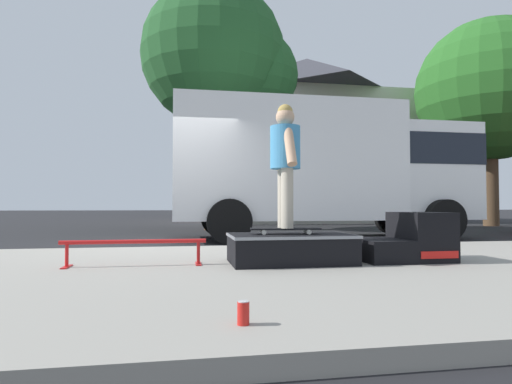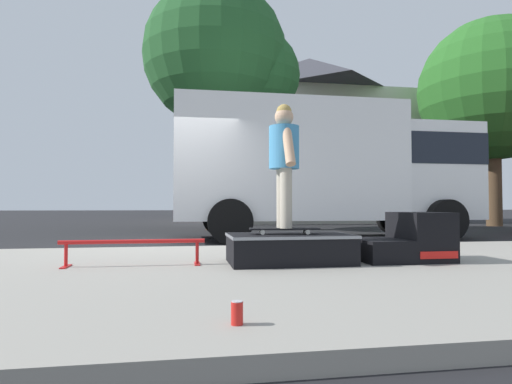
% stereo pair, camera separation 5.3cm
% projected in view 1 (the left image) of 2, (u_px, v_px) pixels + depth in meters
% --- Properties ---
extents(ground_plane, '(140.00, 140.00, 0.00)m').
position_uv_depth(ground_plane, '(172.00, 251.00, 7.13)').
color(ground_plane, black).
extents(sidewalk_slab, '(50.00, 5.00, 0.12)m').
position_uv_depth(sidewalk_slab, '(166.00, 276.00, 4.18)').
color(sidewalk_slab, gray).
rests_on(sidewalk_slab, ground).
extents(skate_box, '(1.36, 0.82, 0.32)m').
position_uv_depth(skate_box, '(290.00, 247.00, 4.71)').
color(skate_box, black).
rests_on(skate_box, sidewalk_slab).
extents(kicker_ramp, '(1.02, 0.75, 0.56)m').
position_uv_depth(kicker_ramp, '(408.00, 240.00, 4.96)').
color(kicker_ramp, black).
rests_on(kicker_ramp, sidewalk_slab).
extents(grind_rail, '(1.51, 0.28, 0.28)m').
position_uv_depth(grind_rail, '(134.00, 246.00, 4.50)').
color(grind_rail, red).
rests_on(grind_rail, sidewalk_slab).
extents(skateboard, '(0.80, 0.29, 0.07)m').
position_uv_depth(skateboard, '(285.00, 229.00, 4.74)').
color(skateboard, black).
rests_on(skateboard, skate_box).
extents(skater_kid, '(0.34, 0.72, 1.40)m').
position_uv_depth(skater_kid, '(285.00, 155.00, 4.77)').
color(skater_kid, '#B7AD99').
rests_on(skater_kid, skateboard).
extents(soda_can, '(0.07, 0.07, 0.13)m').
position_uv_depth(soda_can, '(243.00, 313.00, 2.26)').
color(soda_can, red).
rests_on(soda_can, sidewalk_slab).
extents(box_truck, '(6.91, 2.63, 3.05)m').
position_uv_depth(box_truck, '(324.00, 166.00, 9.95)').
color(box_truck, white).
rests_on(box_truck, ground).
extents(street_tree_main, '(5.03, 4.57, 7.85)m').
position_uv_depth(street_tree_main, '(222.00, 61.00, 13.55)').
color(street_tree_main, brown).
rests_on(street_tree_main, ground).
extents(street_tree_neighbour, '(5.92, 5.38, 7.87)m').
position_uv_depth(street_tree_neighbour, '(496.00, 95.00, 16.21)').
color(street_tree_neighbour, brown).
rests_on(street_tree_neighbour, ground).
extents(house_behind, '(9.54, 8.23, 8.40)m').
position_uv_depth(house_behind, '(308.00, 138.00, 21.67)').
color(house_behind, beige).
rests_on(house_behind, ground).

